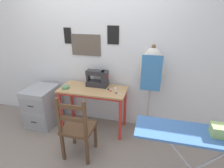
# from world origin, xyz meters

# --- Properties ---
(ground_plane) EXTENTS (14.00, 14.00, 0.00)m
(ground_plane) POSITION_xyz_m (0.00, 0.00, 0.00)
(ground_plane) COLOR gray
(wall_back) EXTENTS (10.00, 0.07, 2.55)m
(wall_back) POSITION_xyz_m (-0.00, 0.54, 1.28)
(wall_back) COLOR silver
(wall_back) RESTS_ON ground_plane
(sewing_table) EXTENTS (1.06, 0.48, 0.73)m
(sewing_table) POSITION_xyz_m (0.00, 0.23, 0.63)
(sewing_table) COLOR tan
(sewing_table) RESTS_ON ground_plane
(sewing_machine) EXTENTS (0.36, 0.17, 0.29)m
(sewing_machine) POSITION_xyz_m (0.06, 0.36, 0.85)
(sewing_machine) COLOR #28282D
(sewing_machine) RESTS_ON sewing_table
(fabric_bowl) EXTENTS (0.11, 0.11, 0.04)m
(fabric_bowl) POSITION_xyz_m (-0.41, 0.14, 0.75)
(fabric_bowl) COLOR #56895B
(fabric_bowl) RESTS_ON sewing_table
(scissors) EXTENTS (0.12, 0.06, 0.01)m
(scissors) POSITION_xyz_m (0.42, 0.16, 0.73)
(scissors) COLOR silver
(scissors) RESTS_ON sewing_table
(thread_spool_near_machine) EXTENTS (0.04, 0.04, 0.03)m
(thread_spool_near_machine) POSITION_xyz_m (0.25, 0.25, 0.75)
(thread_spool_near_machine) COLOR black
(thread_spool_near_machine) RESTS_ON sewing_table
(thread_spool_mid_table) EXTENTS (0.04, 0.04, 0.04)m
(thread_spool_mid_table) POSITION_xyz_m (0.30, 0.20, 0.75)
(thread_spool_mid_table) COLOR red
(thread_spool_mid_table) RESTS_ON sewing_table
(thread_spool_far_edge) EXTENTS (0.04, 0.04, 0.04)m
(thread_spool_far_edge) POSITION_xyz_m (0.36, 0.27, 0.75)
(thread_spool_far_edge) COLOR silver
(thread_spool_far_edge) RESTS_ON sewing_table
(wooden_chair) EXTENTS (0.40, 0.38, 0.92)m
(wooden_chair) POSITION_xyz_m (0.01, -0.40, 0.43)
(wooden_chair) COLOR #513823
(wooden_chair) RESTS_ON ground_plane
(filing_cabinet) EXTENTS (0.44, 0.56, 0.67)m
(filing_cabinet) POSITION_xyz_m (-0.91, 0.16, 0.34)
(filing_cabinet) COLOR #93999E
(filing_cabinet) RESTS_ON ground_plane
(dress_form) EXTENTS (0.34, 0.32, 1.42)m
(dress_form) POSITION_xyz_m (0.87, 0.42, 1.00)
(dress_form) COLOR #846647
(dress_form) RESTS_ON ground_plane
(ironing_board) EXTENTS (1.15, 0.33, 0.87)m
(ironing_board) POSITION_xyz_m (1.36, -0.71, 0.81)
(ironing_board) COLOR #3D6BAD
(ironing_board) RESTS_ON ground_plane
(storage_box) EXTENTS (0.20, 0.13, 0.10)m
(storage_box) POSITION_xyz_m (1.53, -0.70, 0.91)
(storage_box) COLOR #8EB266
(storage_box) RESTS_ON ironing_board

